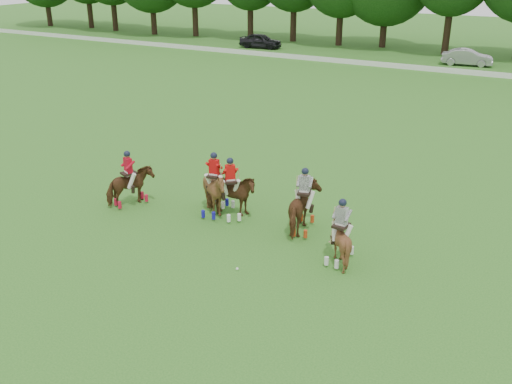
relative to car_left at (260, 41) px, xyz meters
The scene contains 10 objects.
ground 46.25m from the car_left, 66.79° to the right, with size 180.00×180.00×0.00m, color #26611B.
boundary_rail 18.78m from the car_left, 13.87° to the right, with size 120.00×0.10×0.44m, color white.
car_left is the anchor object (origin of this frame).
car_mid 21.31m from the car_left, ahead, with size 1.54×4.42×1.46m, color #9A999F.
polo_red_a 41.90m from the car_left, 68.52° to the right, with size 1.55×2.05×2.29m.
polo_red_b 42.63m from the car_left, 62.92° to the right, with size 2.20×2.18×2.38m.
polo_red_c 42.37m from the car_left, 63.77° to the right, with size 1.71×1.86×2.49m.
polo_stripe_a 43.89m from the car_left, 59.35° to the right, with size 1.39×2.24×2.44m.
polo_stripe_b 46.17m from the car_left, 58.17° to the right, with size 1.34×1.48×2.24m.
polo_ball 46.69m from the car_left, 62.30° to the right, with size 0.09×0.09×0.09m, color white.
Camera 1 is at (11.70, -12.42, 9.35)m, focal length 40.00 mm.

